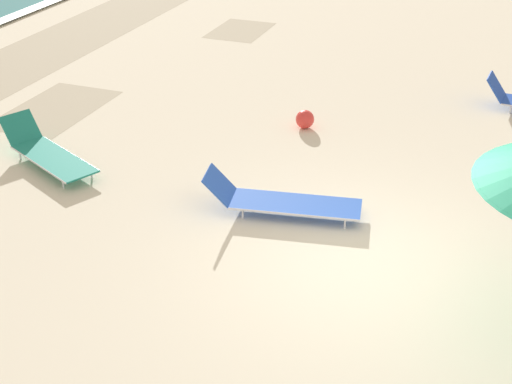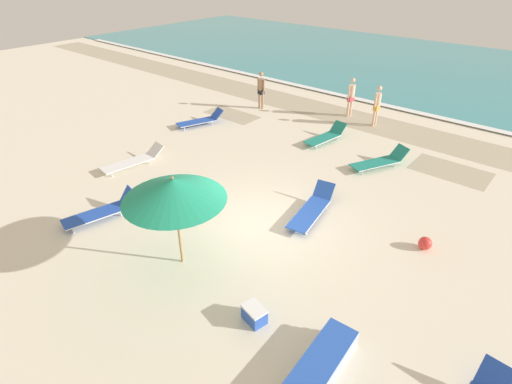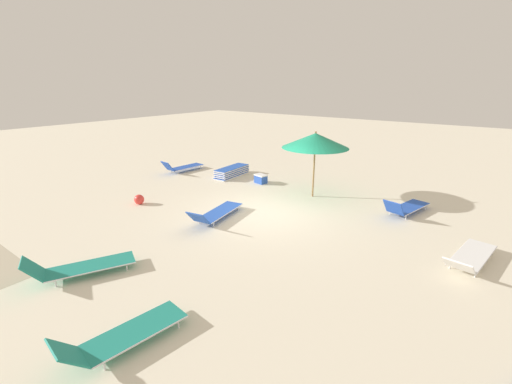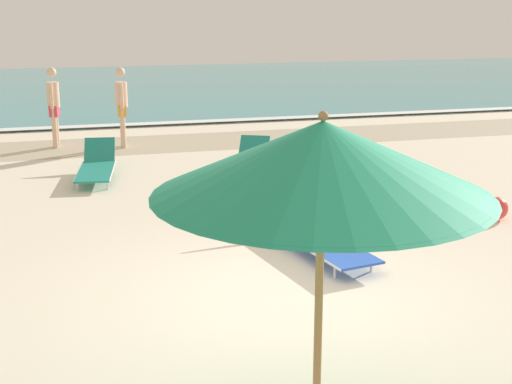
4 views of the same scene
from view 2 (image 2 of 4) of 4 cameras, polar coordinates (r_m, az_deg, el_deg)
name	(u,v)px [view 2 (image 2 of 4)]	position (r m, az deg, el deg)	size (l,w,h in m)	color
ground_plane	(256,229)	(11.27, 0.05, -5.24)	(60.00, 60.00, 0.16)	beige
ocean_water	(472,74)	(29.15, 28.52, 14.55)	(60.00, 18.38, 0.07)	teal
beach_umbrella	(174,190)	(9.04, -11.68, 0.33)	(2.37, 2.37, 2.41)	#9E7547
lounger_stack	(321,364)	(7.95, 9.32, -23.12)	(0.73, 1.93, 0.41)	blue
sun_lounger_under_umbrella	(326,136)	(16.46, 9.94, 7.87)	(0.88, 2.08, 0.58)	#1E8475
sun_lounger_beside_umbrella	(102,211)	(12.28, -21.20, -2.54)	(1.05, 2.14, 0.63)	blue
sun_lounger_near_water_right	(133,160)	(14.92, -17.11, 4.33)	(0.93, 2.33, 0.53)	white
sun_lounger_mid_beach_solo	(201,120)	(18.04, -7.91, 10.14)	(1.27, 2.16, 0.57)	blue
sun_lounger_mid_beach_pair_a	(380,161)	(14.88, 17.29, 4.25)	(1.48, 2.21, 0.60)	#1E8475
sun_lounger_mid_beach_pair_b	(312,209)	(11.68, 8.00, -2.36)	(1.00, 2.34, 0.59)	blue
beachgoer_wading_adult	(261,88)	(19.69, 0.73, 14.64)	(0.45, 0.27, 1.76)	#A37A5B
beachgoer_shoreline_child	(377,104)	(18.28, 16.92, 12.00)	(0.27, 0.45, 1.76)	beige
beachgoer_strolling_adult	(351,95)	(19.17, 13.44, 13.35)	(0.27, 0.44, 1.76)	beige
beach_ball	(425,243)	(11.23, 23.01, -6.75)	(0.34, 0.34, 0.34)	red
cooler_box	(254,314)	(8.62, -0.24, -17.04)	(0.56, 0.45, 0.37)	blue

